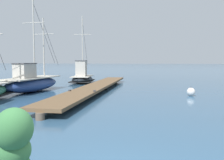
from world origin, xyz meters
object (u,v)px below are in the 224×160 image
(mooring_buoy, at_px, (191,92))
(fishing_boat_0, at_px, (32,82))
(fishing_boat_1, at_px, (82,77))
(coastal_shrub, at_px, (14,148))

(mooring_buoy, bearing_deg, fishing_boat_0, -176.88)
(fishing_boat_1, xyz_separation_m, mooring_buoy, (10.69, -7.44, -0.36))
(fishing_boat_0, bearing_deg, mooring_buoy, 3.12)
(fishing_boat_1, height_order, coastal_shrub, fishing_boat_1)
(fishing_boat_0, relative_size, coastal_shrub, 4.56)
(fishing_boat_1, relative_size, coastal_shrub, 4.40)
(coastal_shrub, bearing_deg, mooring_buoy, 76.00)
(fishing_boat_0, bearing_deg, fishing_boat_1, 83.56)
(coastal_shrub, height_order, mooring_buoy, coastal_shrub)
(fishing_boat_0, height_order, coastal_shrub, fishing_boat_0)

